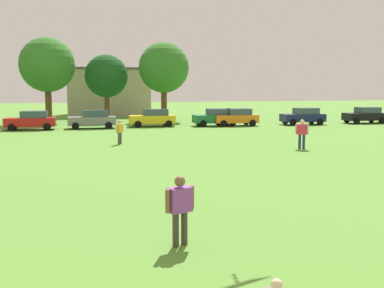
% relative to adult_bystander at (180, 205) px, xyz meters
% --- Properties ---
extents(ground_plane, '(160.00, 160.00, 0.00)m').
position_rel_adult_bystander_xyz_m(ground_plane, '(-1.59, 20.80, -1.02)').
color(ground_plane, '#568C33').
extents(adult_bystander, '(0.77, 0.51, 1.72)m').
position_rel_adult_bystander_xyz_m(adult_bystander, '(0.00, 0.00, 0.00)').
color(adult_bystander, '#3F3833').
rests_on(adult_bystander, ground).
extents(bystander_near_trees, '(0.54, 0.66, 1.62)m').
position_rel_adult_bystander_xyz_m(bystander_near_trees, '(0.14, 20.26, -0.06)').
color(bystander_near_trees, '#4C4C51').
rests_on(bystander_near_trees, ground).
extents(bystander_midfield, '(0.64, 0.67, 1.81)m').
position_rel_adult_bystander_xyz_m(bystander_midfield, '(10.94, 15.34, 0.05)').
color(bystander_midfield, navy).
rests_on(bystander_midfield, ground).
extents(parked_car_red_1, '(4.30, 2.02, 1.68)m').
position_rel_adult_bystander_xyz_m(parked_car_red_1, '(-6.68, 32.27, -0.17)').
color(parked_car_red_1, red).
rests_on(parked_car_red_1, ground).
extents(parked_car_gray_2, '(4.30, 2.02, 1.68)m').
position_rel_adult_bystander_xyz_m(parked_car_gray_2, '(-1.33, 32.45, -0.17)').
color(parked_car_gray_2, slate).
rests_on(parked_car_gray_2, ground).
extents(parked_car_yellow_3, '(4.30, 2.02, 1.68)m').
position_rel_adult_bystander_xyz_m(parked_car_yellow_3, '(4.32, 33.08, -0.17)').
color(parked_car_yellow_3, yellow).
rests_on(parked_car_yellow_3, ground).
extents(parked_car_green_4, '(4.30, 2.02, 1.68)m').
position_rel_adult_bystander_xyz_m(parked_car_green_4, '(10.45, 32.41, -0.17)').
color(parked_car_green_4, '#196B38').
rests_on(parked_car_green_4, ground).
extents(parked_car_orange_5, '(4.30, 2.02, 1.68)m').
position_rel_adult_bystander_xyz_m(parked_car_orange_5, '(12.36, 32.03, -0.17)').
color(parked_car_orange_5, orange).
rests_on(parked_car_orange_5, ground).
extents(parked_car_navy_6, '(4.30, 2.02, 1.68)m').
position_rel_adult_bystander_xyz_m(parked_car_navy_6, '(19.43, 31.80, -0.17)').
color(parked_car_navy_6, '#141E4C').
rests_on(parked_car_navy_6, ground).
extents(parked_car_black_7, '(4.30, 2.02, 1.68)m').
position_rel_adult_bystander_xyz_m(parked_car_black_7, '(26.52, 31.92, -0.17)').
color(parked_car_black_7, black).
rests_on(parked_car_black_7, ground).
extents(tree_left, '(5.76, 5.76, 8.98)m').
position_rel_adult_bystander_xyz_m(tree_left, '(-5.72, 40.56, 5.04)').
color(tree_left, brown).
rests_on(tree_left, ground).
extents(tree_right, '(4.69, 4.69, 7.31)m').
position_rel_adult_bystander_xyz_m(tree_right, '(0.42, 41.18, 3.91)').
color(tree_right, brown).
rests_on(tree_right, ground).
extents(tree_far_right, '(5.57, 5.57, 8.68)m').
position_rel_adult_bystander_xyz_m(tree_far_right, '(6.66, 40.23, 4.84)').
color(tree_far_right, brown).
rests_on(tree_far_right, ground).
extents(house_left, '(10.83, 8.35, 6.22)m').
position_rel_adult_bystander_xyz_m(house_left, '(1.18, 52.27, 2.09)').
color(house_left, tan).
rests_on(house_left, ground).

